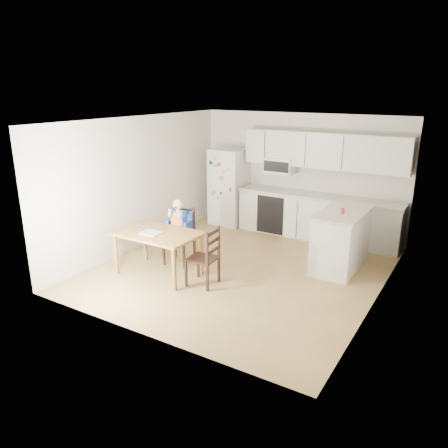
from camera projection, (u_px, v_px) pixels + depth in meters
room at (256, 193)px, 7.57m from camera, size 4.52×5.01×2.51m
refrigerator at (229, 187)px, 9.82m from camera, size 0.72×0.70×1.70m
kitchen_run at (318, 196)px, 8.87m from camera, size 3.37×0.62×2.15m
kitchen_island at (341, 239)px, 7.46m from camera, size 0.72×1.37×1.01m
red_cup at (342, 211)px, 7.17m from camera, size 0.07×0.07×0.09m
dining_table at (158, 238)px, 7.15m from camera, size 1.38×0.89×0.74m
napkin at (151, 233)px, 7.06m from camera, size 0.31×0.27×0.01m
toddler_spoon at (141, 226)px, 7.42m from camera, size 0.12×0.06×0.02m
chair_booster at (180, 224)px, 7.64m from camera, size 0.50×0.50×1.17m
chair_side at (208, 254)px, 6.76m from camera, size 0.45×0.45×0.95m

